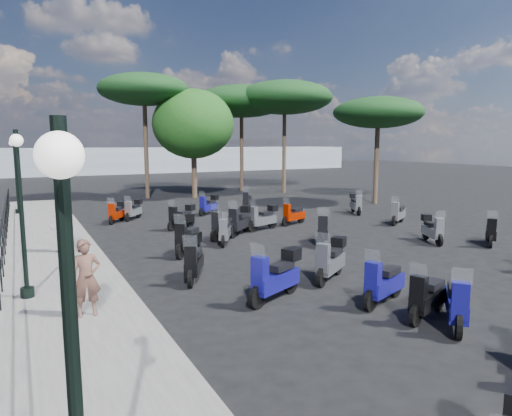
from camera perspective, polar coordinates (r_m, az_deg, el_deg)
name	(u,v)px	position (r m, az deg, el deg)	size (l,w,h in m)	color
ground	(273,255)	(15.09, 2.19, -5.91)	(120.00, 120.00, 0.00)	black
sidewalk	(51,256)	(16.12, -24.20, -5.45)	(3.00, 30.00, 0.15)	#615E5D
railing	(3,235)	(15.74, -29.05, -3.01)	(0.04, 26.04, 1.10)	black
lamp_post_0	(73,360)	(3.40, -21.94, -17.20)	(0.33, 1.09, 3.69)	black
lamp_post_1	(21,204)	(11.46, -27.33, 0.49)	(0.30, 1.12, 3.81)	black
lamp_post_2	(16,171)	(25.61, -27.84, 4.11)	(0.43, 1.08, 3.72)	black
woman	(86,278)	(9.99, -20.44, -8.18)	(0.58, 0.38, 1.59)	brown
pedestrian_far	(61,228)	(16.10, -23.16, -2.31)	(0.75, 0.59, 1.55)	beige
scooter_1	(275,277)	(10.76, 2.45, -8.65)	(1.75, 1.01, 1.49)	black
scooter_2	(194,264)	(12.35, -7.79, -6.91)	(0.97, 1.57, 1.37)	black
scooter_3	(188,240)	(15.17, -8.54, -3.96)	(1.32, 1.42, 1.46)	black
scooter_4	(182,218)	(19.74, -9.29, -1.19)	(1.48, 1.00, 1.31)	black
scooter_5	(117,213)	(21.95, -17.01, -0.58)	(1.01, 1.34, 1.23)	black
scooter_7	(383,284)	(10.91, 15.60, -9.14)	(1.68, 0.83, 1.39)	black
scooter_8	(331,261)	(12.43, 9.30, -6.55)	(1.57, 1.15, 1.42)	black
scooter_9	(225,232)	(16.59, -3.93, -3.05)	(0.93, 1.46, 1.29)	black
scooter_10	(240,221)	(18.21, -2.05, -1.69)	(1.49, 1.36, 1.47)	black
scooter_11	(133,210)	(22.59, -15.08, -0.28)	(1.09, 1.27, 1.21)	black
scooter_12	(457,305)	(10.09, 23.83, -10.99)	(1.34, 1.26, 1.38)	black
scooter_13	(427,298)	(10.34, 20.64, -10.47)	(1.60, 0.77, 1.32)	black
scooter_14	(323,231)	(16.74, 8.37, -2.82)	(1.20, 1.52, 1.45)	black
scooter_15	(263,218)	(19.21, 0.87, -1.30)	(1.64, 0.75, 1.34)	black
scooter_16	(225,226)	(17.45, -3.89, -2.32)	(1.62, 1.03, 1.43)	black
scooter_17	(209,205)	(23.49, -5.94, 0.33)	(1.39, 1.03, 1.26)	black
scooter_20	(432,230)	(18.03, 21.19, -2.56)	(0.88, 1.51, 1.29)	black
scooter_21	(293,215)	(20.53, 4.68, -0.90)	(1.52, 0.75, 1.26)	black
scooter_22	(247,201)	(25.20, -1.10, 0.84)	(1.06, 1.36, 1.29)	black
scooter_24	(491,232)	(18.51, 27.30, -2.72)	(1.42, 1.08, 1.34)	black
scooter_25	(398,214)	(21.58, 17.32, -0.74)	(1.50, 0.97, 1.34)	black
scooter_26	(356,204)	(24.22, 12.37, 0.45)	(0.90, 1.53, 1.31)	black
broadleaf_tree	(193,124)	(30.71, -7.84, 10.35)	(5.36, 5.36, 7.16)	#38281E
pine_0	(241,102)	(34.82, -1.83, 13.16)	(6.85, 6.85, 7.90)	#38281E
pine_1	(285,98)	(33.57, 3.60, 13.59)	(6.84, 6.84, 8.05)	#38281E
pine_2	(144,90)	(31.17, -13.82, 14.14)	(5.87, 5.87, 8.08)	#38281E
pine_3	(378,113)	(28.37, 15.03, 11.41)	(5.30, 5.30, 6.35)	#38281E
distant_hills	(86,161)	(58.19, -20.52, 5.54)	(70.00, 8.00, 3.00)	gray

